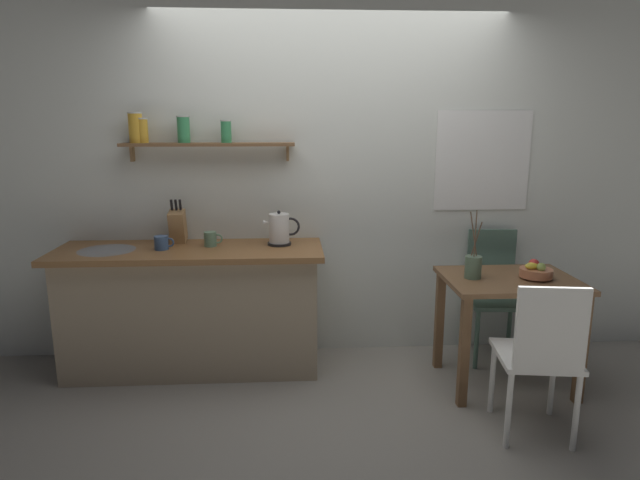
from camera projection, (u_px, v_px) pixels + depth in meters
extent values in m
plane|color=gray|center=(337.00, 384.00, 3.68)|extent=(14.00, 14.00, 0.00)
cube|color=silver|center=(357.00, 176.00, 4.04)|extent=(6.80, 0.10, 2.70)
cube|color=white|center=(483.00, 161.00, 4.01)|extent=(0.71, 0.01, 0.73)
cube|color=silver|center=(482.00, 161.00, 4.02)|extent=(0.65, 0.01, 0.67)
cube|color=tan|center=(193.00, 312.00, 3.85)|extent=(1.74, 0.52, 0.85)
cube|color=brown|center=(189.00, 251.00, 3.73)|extent=(1.83, 0.63, 0.04)
cylinder|color=#B7BABF|center=(107.00, 251.00, 3.68)|extent=(0.38, 0.38, 0.01)
cube|color=brown|center=(209.00, 144.00, 3.77)|extent=(1.20, 0.18, 0.02)
cube|color=#99754C|center=(132.00, 153.00, 3.83)|extent=(0.02, 0.06, 0.12)
cube|color=#99754C|center=(288.00, 152.00, 3.89)|extent=(0.02, 0.06, 0.12)
cylinder|color=gold|center=(136.00, 128.00, 3.72)|extent=(0.09, 0.09, 0.20)
cylinder|color=silver|center=(135.00, 113.00, 3.70)|extent=(0.10, 0.10, 0.01)
cylinder|color=gold|center=(143.00, 131.00, 3.73)|extent=(0.07, 0.07, 0.16)
cylinder|color=silver|center=(142.00, 119.00, 3.71)|extent=(0.08, 0.08, 0.01)
cylinder|color=#388E56|center=(184.00, 130.00, 3.74)|extent=(0.09, 0.09, 0.17)
cylinder|color=silver|center=(183.00, 116.00, 3.72)|extent=(0.09, 0.09, 0.01)
cylinder|color=#388E56|center=(226.00, 132.00, 3.76)|extent=(0.07, 0.07, 0.15)
cylinder|color=silver|center=(226.00, 121.00, 3.74)|extent=(0.08, 0.08, 0.01)
cube|color=brown|center=(510.00, 280.00, 3.55)|extent=(0.85, 0.65, 0.03)
cube|color=brown|center=(464.00, 352.00, 3.33)|extent=(0.06, 0.06, 0.71)
cube|color=brown|center=(582.00, 349.00, 3.38)|extent=(0.06, 0.06, 0.71)
cube|color=brown|center=(439.00, 320.00, 3.87)|extent=(0.06, 0.06, 0.71)
cube|color=brown|center=(541.00, 318.00, 3.92)|extent=(0.06, 0.06, 0.71)
cube|color=white|center=(535.00, 356.00, 3.04)|extent=(0.47, 0.49, 0.03)
cube|color=white|center=(551.00, 329.00, 2.79)|extent=(0.36, 0.08, 0.45)
cylinder|color=white|center=(552.00, 380.00, 3.26)|extent=(0.03, 0.03, 0.44)
cylinder|color=white|center=(492.00, 378.00, 3.29)|extent=(0.03, 0.03, 0.44)
cylinder|color=white|center=(576.00, 413.00, 2.90)|extent=(0.03, 0.03, 0.44)
cylinder|color=white|center=(509.00, 410.00, 2.92)|extent=(0.03, 0.03, 0.44)
cube|color=#4C6B5B|center=(496.00, 301.00, 3.99)|extent=(0.43, 0.42, 0.03)
cube|color=#4C6B5B|center=(491.00, 261.00, 4.11)|extent=(0.36, 0.05, 0.49)
cylinder|color=#4C6B5B|center=(477.00, 340.00, 3.88)|extent=(0.03, 0.03, 0.44)
cylinder|color=#4C6B5B|center=(525.00, 340.00, 3.87)|extent=(0.03, 0.03, 0.44)
cylinder|color=#4C6B5B|center=(465.00, 323.00, 4.20)|extent=(0.03, 0.03, 0.44)
cylinder|color=#4C6B5B|center=(510.00, 323.00, 4.20)|extent=(0.03, 0.03, 0.44)
cylinder|color=#BC704C|center=(536.00, 278.00, 3.52)|extent=(0.09, 0.09, 0.01)
cylinder|color=#BC704C|center=(536.00, 273.00, 3.52)|extent=(0.21, 0.21, 0.05)
ellipsoid|color=yellow|center=(533.00, 266.00, 3.50)|extent=(0.13, 0.09, 0.04)
sphere|color=red|center=(534.00, 264.00, 3.52)|extent=(0.07, 0.07, 0.07)
sphere|color=#8EA84C|center=(541.00, 267.00, 3.47)|extent=(0.06, 0.06, 0.06)
cylinder|color=#567056|center=(473.00, 267.00, 3.52)|extent=(0.11, 0.11, 0.15)
cylinder|color=brown|center=(474.00, 234.00, 3.48)|extent=(0.06, 0.02, 0.29)
cylinder|color=brown|center=(475.00, 234.00, 3.47)|extent=(0.01, 0.02, 0.30)
cylinder|color=brown|center=(477.00, 239.00, 3.48)|extent=(0.06, 0.03, 0.23)
cylinder|color=black|center=(279.00, 244.00, 3.84)|extent=(0.17, 0.17, 0.02)
cylinder|color=white|center=(279.00, 228.00, 3.81)|extent=(0.14, 0.14, 0.20)
sphere|color=black|center=(279.00, 212.00, 3.79)|extent=(0.02, 0.02, 0.02)
cone|color=white|center=(266.00, 223.00, 3.80)|extent=(0.04, 0.04, 0.04)
torus|color=black|center=(291.00, 227.00, 3.81)|extent=(0.13, 0.02, 0.13)
cube|color=tan|center=(178.00, 226.00, 3.87)|extent=(0.11, 0.17, 0.24)
cylinder|color=black|center=(172.00, 205.00, 3.81)|extent=(0.02, 0.04, 0.08)
cylinder|color=black|center=(176.00, 205.00, 3.81)|extent=(0.02, 0.04, 0.08)
cylinder|color=black|center=(180.00, 205.00, 3.81)|extent=(0.02, 0.04, 0.08)
cylinder|color=#3D5B89|center=(161.00, 243.00, 3.68)|extent=(0.09, 0.09, 0.09)
torus|color=#3D5B89|center=(169.00, 242.00, 3.69)|extent=(0.06, 0.01, 0.06)
cylinder|color=slate|center=(210.00, 239.00, 3.78)|extent=(0.09, 0.09, 0.10)
torus|color=slate|center=(218.00, 239.00, 3.78)|extent=(0.07, 0.01, 0.07)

